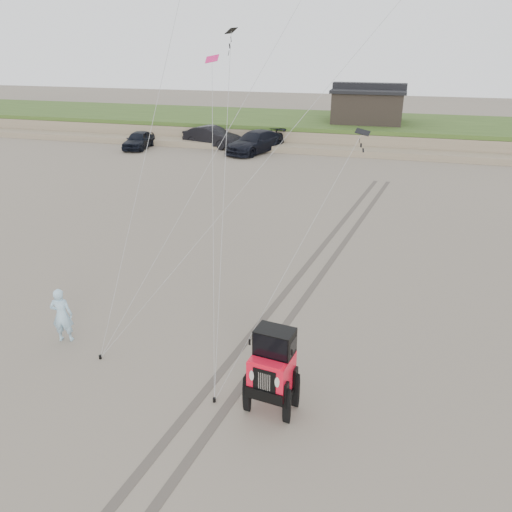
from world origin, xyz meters
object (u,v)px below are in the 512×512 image
object	(u,v)px
truck_b	(212,137)
jeep	(272,380)
cabin	(368,104)
truck_a	(139,140)
man	(62,315)
truck_c	(255,142)

from	to	relation	value
truck_b	jeep	world-z (taller)	jeep
cabin	truck_a	world-z (taller)	cabin
man	truck_b	bearing A→B (deg)	-94.92
truck_c	jeep	xyz separation A→B (m)	(8.65, -29.91, 0.03)
jeep	man	distance (m)	7.01
cabin	truck_b	xyz separation A→B (m)	(-12.60, -6.21, -2.38)
cabin	man	bearing A→B (deg)	-100.36
man	jeep	bearing A→B (deg)	152.45
cabin	truck_c	world-z (taller)	cabin
truck_b	truck_c	world-z (taller)	truck_b
truck_a	truck_b	size ratio (longest dim) A/B	0.82
truck_b	truck_c	size ratio (longest dim) A/B	0.88
truck_b	truck_a	bearing A→B (deg)	129.36
truck_c	man	world-z (taller)	man
truck_b	man	distance (m)	30.48
cabin	truck_c	bearing A→B (deg)	-137.95
truck_a	truck_b	xyz separation A→B (m)	(5.77, 2.40, 0.13)
truck_a	man	distance (m)	29.90
truck_b	man	xyz separation A→B (m)	(6.01, -29.88, 0.03)
truck_c	truck_a	bearing A→B (deg)	-151.97
truck_a	jeep	world-z (taller)	jeep
truck_a	truck_c	xyz separation A→B (m)	(10.00, 1.05, 0.13)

